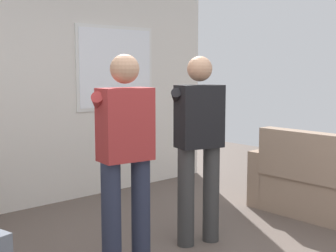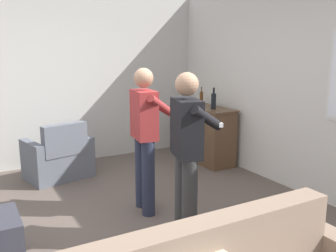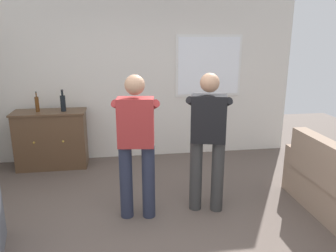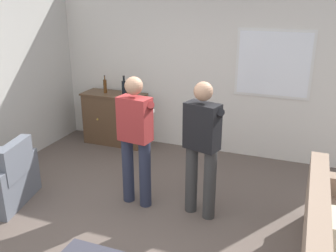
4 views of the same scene
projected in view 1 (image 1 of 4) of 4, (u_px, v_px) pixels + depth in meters
The scene contains 3 objects.
wall_back_with_window at pixel (34, 83), 5.24m from camera, with size 5.20×0.15×2.80m.
person_standing_left at pixel (125, 153), 3.55m from camera, with size 0.55×0.50×1.68m.
person_standing_right at pixel (198, 141), 4.14m from camera, with size 0.54×0.52×1.68m.
Camera 1 is at (-2.35, -2.27, 1.58)m, focal length 50.00 mm.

